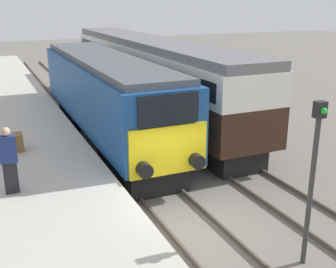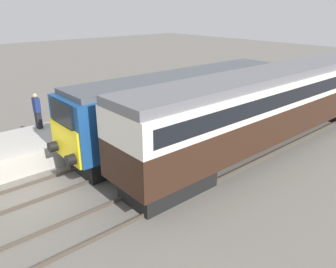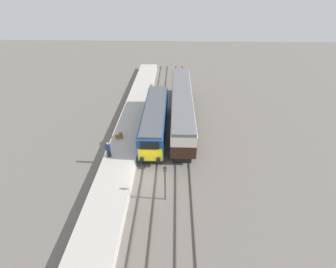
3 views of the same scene
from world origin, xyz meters
The scene contains 9 objects.
ground_plane centered at (0.00, 0.00, 0.00)m, with size 120.00×120.00×0.00m, color slate.
platform_left centered at (-3.30, 8.00, 0.51)m, with size 3.50×50.00×1.03m.
rails_near_track centered at (0.00, 5.00, 0.07)m, with size 1.51×60.00×0.14m.
rails_far_track centered at (3.40, 5.00, 0.07)m, with size 1.50×60.00×0.14m.
locomotive centered at (0.00, 8.15, 2.09)m, with size 2.70×13.61×3.75m.
passenger_carriage centered at (3.40, 11.74, 2.48)m, with size 2.75×19.54×4.08m.
person_on_platform centered at (-4.40, 2.09, 1.95)m, with size 0.44×0.26×1.84m.
signal_post centered at (1.70, -2.52, 2.35)m, with size 0.24×0.28×3.96m.
luggage_crate centered at (-4.11, 5.51, 1.33)m, with size 0.70×0.56×0.60m.
Camera 3 is at (2.36, -15.90, 16.59)m, focal length 24.00 mm.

